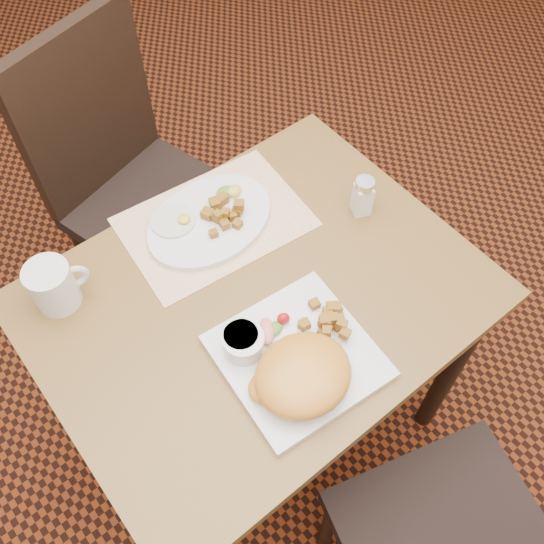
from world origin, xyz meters
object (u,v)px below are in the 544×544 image
Objects in this scene: chair_far at (130,176)px; table at (259,321)px; plate_square at (297,356)px; plate_oval at (210,221)px; coffee_mug at (54,285)px; salt_shaker at (363,196)px.

table is at bearing 71.26° from chair_far.
plate_square is 0.92× the size of plate_oval.
table is 0.25m from plate_oval.
plate_square is 0.51m from coffee_mug.
plate_square is at bearing -54.10° from coffee_mug.
chair_far reaches higher than plate_oval.
chair_far is 3.19× the size of plate_oval.
chair_far is 0.49m from plate_oval.
plate_oval is 3.05× the size of salt_shaker.
plate_square is 2.30× the size of coffee_mug.
salt_shaker is at bearing -18.24° from coffee_mug.
salt_shaker is (0.29, -0.62, 0.26)m from chair_far.
plate_oval is 0.35m from salt_shaker.
coffee_mug is at bearing 161.76° from salt_shaker.
salt_shaker is (0.35, 0.20, 0.04)m from plate_square.
plate_oval is (-0.01, -0.43, 0.22)m from chair_far.
chair_far is 0.84m from plate_square.
plate_oval is 0.36m from coffee_mug.
salt_shaker is 0.68m from coffee_mug.
coffee_mug is (-0.32, 0.25, 0.16)m from table.
chair_far reaches higher than salt_shaker.
plate_square is at bearing -150.94° from salt_shaker.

